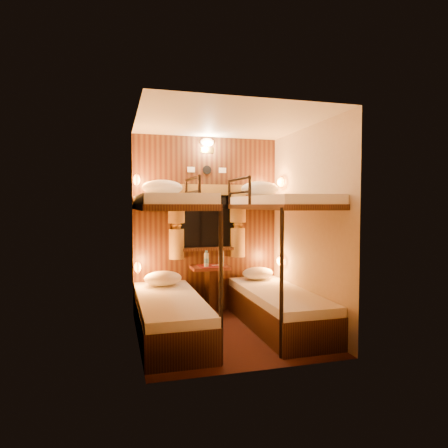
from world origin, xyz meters
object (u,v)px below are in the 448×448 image
object	(u,v)px
bunk_left	(170,287)
table	(210,284)
bunk_right	(278,281)
bottle_right	(221,258)
bottle_left	(206,260)

from	to	relation	value
bunk_left	table	world-z (taller)	bunk_left
bunk_left	table	distance (m)	1.02
bunk_right	bottle_right	size ratio (longest dim) A/B	7.83
bunk_left	bunk_right	size ratio (longest dim) A/B	1.00
bunk_right	bottle_left	world-z (taller)	bunk_right
bottle_left	bottle_right	world-z (taller)	bottle_right
bunk_right	bottle_left	xyz separation A→B (m)	(-0.71, 0.74, 0.19)
table	bottle_left	xyz separation A→B (m)	(-0.06, -0.04, 0.33)
bunk_left	bottle_left	size ratio (longest dim) A/B	8.70
bunk_left	bottle_right	size ratio (longest dim) A/B	7.83
table	bottle_right	world-z (taller)	bottle_right
bottle_right	bunk_right	bearing A→B (deg)	-56.29
bunk_left	table	xyz separation A→B (m)	(0.65, 0.78, -0.14)
table	bottle_left	bearing A→B (deg)	-144.08
bunk_left	bottle_left	bearing A→B (deg)	51.43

